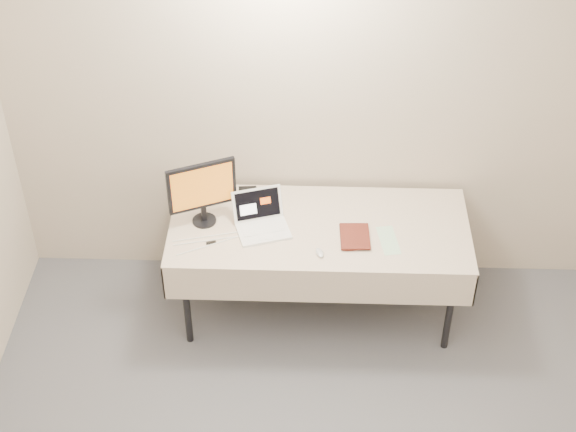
{
  "coord_description": "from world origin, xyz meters",
  "views": [
    {
      "loc": [
        -0.06,
        -2.11,
        4.27
      ],
      "look_at": [
        -0.19,
        1.99,
        0.86
      ],
      "focal_mm": 55.0,
      "sensor_mm": 36.0,
      "label": 1
    }
  ],
  "objects_px": {
    "table": "(319,234)",
    "laptop": "(261,220)",
    "monitor": "(202,189)",
    "book": "(341,223)"
  },
  "relations": [
    {
      "from": "monitor",
      "to": "book",
      "type": "height_order",
      "value": "monitor"
    },
    {
      "from": "monitor",
      "to": "book",
      "type": "bearing_deg",
      "value": -32.2
    },
    {
      "from": "table",
      "to": "laptop",
      "type": "bearing_deg",
      "value": -178.38
    },
    {
      "from": "monitor",
      "to": "book",
      "type": "distance_m",
      "value": 0.86
    },
    {
      "from": "laptop",
      "to": "book",
      "type": "bearing_deg",
      "value": -28.8
    },
    {
      "from": "laptop",
      "to": "monitor",
      "type": "bearing_deg",
      "value": 156.91
    },
    {
      "from": "laptop",
      "to": "book",
      "type": "height_order",
      "value": "book"
    },
    {
      "from": "book",
      "to": "laptop",
      "type": "bearing_deg",
      "value": 166.59
    },
    {
      "from": "table",
      "to": "laptop",
      "type": "height_order",
      "value": "laptop"
    },
    {
      "from": "table",
      "to": "laptop",
      "type": "distance_m",
      "value": 0.38
    }
  ]
}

